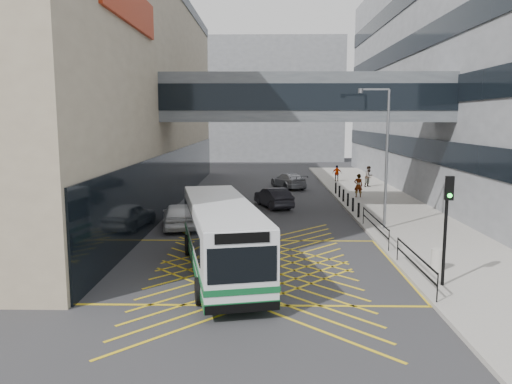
{
  "coord_description": "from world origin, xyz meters",
  "views": [
    {
      "loc": [
        0.42,
        -20.44,
        6.17
      ],
      "look_at": [
        0.0,
        4.0,
        2.6
      ],
      "focal_mm": 35.0,
      "sensor_mm": 36.0,
      "label": 1
    }
  ],
  "objects_px": {
    "street_lamp": "(384,150)",
    "pedestrian_a": "(358,186)",
    "litter_bin": "(437,259)",
    "bus": "(221,235)",
    "pedestrian_c": "(337,173)",
    "car_dark": "(273,197)",
    "traffic_light": "(447,215)",
    "car_silver": "(289,180)",
    "car_white": "(178,215)",
    "pedestrian_b": "(369,177)"
  },
  "relations": [
    {
      "from": "street_lamp",
      "to": "pedestrian_b",
      "type": "distance_m",
      "value": 17.86
    },
    {
      "from": "car_white",
      "to": "street_lamp",
      "type": "relative_size",
      "value": 0.61
    },
    {
      "from": "litter_bin",
      "to": "pedestrian_c",
      "type": "distance_m",
      "value": 29.01
    },
    {
      "from": "pedestrian_b",
      "to": "pedestrian_a",
      "type": "bearing_deg",
      "value": -148.35
    },
    {
      "from": "car_white",
      "to": "pedestrian_a",
      "type": "distance_m",
      "value": 16.13
    },
    {
      "from": "car_white",
      "to": "litter_bin",
      "type": "bearing_deg",
      "value": 134.58
    },
    {
      "from": "street_lamp",
      "to": "pedestrian_b",
      "type": "relative_size",
      "value": 4.13
    },
    {
      "from": "street_lamp",
      "to": "pedestrian_b",
      "type": "xyz_separation_m",
      "value": [
        2.87,
        17.29,
        -3.43
      ]
    },
    {
      "from": "traffic_light",
      "to": "pedestrian_a",
      "type": "height_order",
      "value": "traffic_light"
    },
    {
      "from": "litter_bin",
      "to": "pedestrian_a",
      "type": "distance_m",
      "value": 18.9
    },
    {
      "from": "car_white",
      "to": "pedestrian_c",
      "type": "distance_m",
      "value": 23.9
    },
    {
      "from": "traffic_light",
      "to": "pedestrian_b",
      "type": "height_order",
      "value": "traffic_light"
    },
    {
      "from": "car_white",
      "to": "litter_bin",
      "type": "height_order",
      "value": "car_white"
    },
    {
      "from": "traffic_light",
      "to": "pedestrian_b",
      "type": "bearing_deg",
      "value": 88.48
    },
    {
      "from": "car_silver",
      "to": "traffic_light",
      "type": "height_order",
      "value": "traffic_light"
    },
    {
      "from": "bus",
      "to": "traffic_light",
      "type": "distance_m",
      "value": 8.62
    },
    {
      "from": "bus",
      "to": "pedestrian_a",
      "type": "relative_size",
      "value": 5.82
    },
    {
      "from": "car_dark",
      "to": "street_lamp",
      "type": "relative_size",
      "value": 0.58
    },
    {
      "from": "traffic_light",
      "to": "litter_bin",
      "type": "relative_size",
      "value": 4.69
    },
    {
      "from": "bus",
      "to": "street_lamp",
      "type": "height_order",
      "value": "street_lamp"
    },
    {
      "from": "car_white",
      "to": "traffic_light",
      "type": "xyz_separation_m",
      "value": [
        11.43,
        -10.35,
        2.05
      ]
    },
    {
      "from": "bus",
      "to": "pedestrian_c",
      "type": "xyz_separation_m",
      "value": [
        8.84,
        28.93,
        -0.61
      ]
    },
    {
      "from": "traffic_light",
      "to": "pedestrian_c",
      "type": "distance_m",
      "value": 31.07
    },
    {
      "from": "car_silver",
      "to": "pedestrian_b",
      "type": "xyz_separation_m",
      "value": [
        7.19,
        -0.18,
        0.35
      ]
    },
    {
      "from": "car_silver",
      "to": "traffic_light",
      "type": "distance_m",
      "value": 27.62
    },
    {
      "from": "street_lamp",
      "to": "pedestrian_a",
      "type": "height_order",
      "value": "street_lamp"
    },
    {
      "from": "pedestrian_c",
      "to": "street_lamp",
      "type": "bearing_deg",
      "value": 95.62
    },
    {
      "from": "car_dark",
      "to": "pedestrian_a",
      "type": "height_order",
      "value": "pedestrian_a"
    },
    {
      "from": "pedestrian_c",
      "to": "pedestrian_b",
      "type": "bearing_deg",
      "value": 126.98
    },
    {
      "from": "car_dark",
      "to": "street_lamp",
      "type": "distance_m",
      "value": 10.26
    },
    {
      "from": "street_lamp",
      "to": "pedestrian_c",
      "type": "bearing_deg",
      "value": 90.47
    },
    {
      "from": "car_silver",
      "to": "pedestrian_b",
      "type": "bearing_deg",
      "value": 157.19
    },
    {
      "from": "traffic_light",
      "to": "street_lamp",
      "type": "height_order",
      "value": "street_lamp"
    },
    {
      "from": "bus",
      "to": "pedestrian_b",
      "type": "xyz_separation_m",
      "value": [
        11.13,
        24.93,
        -0.46
      ]
    },
    {
      "from": "car_silver",
      "to": "bus",
      "type": "bearing_deg",
      "value": 59.71
    },
    {
      "from": "traffic_light",
      "to": "pedestrian_a",
      "type": "distance_m",
      "value": 20.98
    },
    {
      "from": "traffic_light",
      "to": "pedestrian_a",
      "type": "relative_size",
      "value": 2.22
    },
    {
      "from": "car_white",
      "to": "car_dark",
      "type": "height_order",
      "value": "car_white"
    },
    {
      "from": "bus",
      "to": "traffic_light",
      "type": "relative_size",
      "value": 2.62
    },
    {
      "from": "car_dark",
      "to": "traffic_light",
      "type": "xyz_separation_m",
      "value": [
        5.88,
        -17.24,
        2.09
      ]
    },
    {
      "from": "car_dark",
      "to": "pedestrian_a",
      "type": "relative_size",
      "value": 2.45
    },
    {
      "from": "bus",
      "to": "car_dark",
      "type": "relative_size",
      "value": 2.37
    },
    {
      "from": "car_dark",
      "to": "car_silver",
      "type": "xyz_separation_m",
      "value": [
        1.55,
        9.96,
        0.03
      ]
    },
    {
      "from": "litter_bin",
      "to": "pedestrian_b",
      "type": "xyz_separation_m",
      "value": [
        2.41,
        25.01,
        0.49
      ]
    },
    {
      "from": "pedestrian_b",
      "to": "litter_bin",
      "type": "bearing_deg",
      "value": -135.03
    },
    {
      "from": "bus",
      "to": "pedestrian_c",
      "type": "distance_m",
      "value": 30.26
    },
    {
      "from": "car_white",
      "to": "pedestrian_b",
      "type": "relative_size",
      "value": 2.53
    },
    {
      "from": "litter_bin",
      "to": "pedestrian_c",
      "type": "bearing_deg",
      "value": 89.76
    },
    {
      "from": "street_lamp",
      "to": "litter_bin",
      "type": "relative_size",
      "value": 8.87
    },
    {
      "from": "bus",
      "to": "car_dark",
      "type": "bearing_deg",
      "value": 68.95
    }
  ]
}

